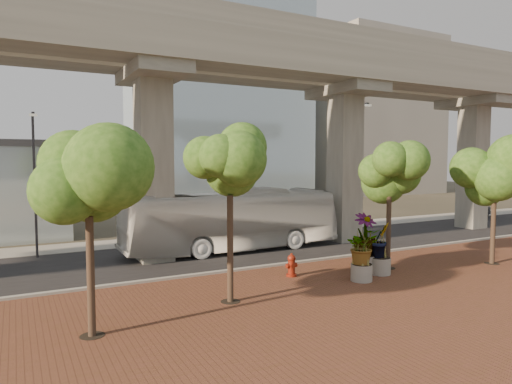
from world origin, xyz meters
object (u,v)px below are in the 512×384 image
fire_hydrant (292,265)px  planter_front (362,249)px  parked_car (475,210)px  transit_bus (233,221)px

fire_hydrant → planter_front: bearing=-42.6°
parked_car → transit_bus: bearing=77.9°
transit_bus → parked_car: bearing=-82.5°
transit_bus → parked_car: 25.30m
parked_car → fire_hydrant: 27.08m
fire_hydrant → planter_front: planter_front is taller
transit_bus → parked_car: size_ratio=2.89×
parked_car → fire_hydrant: bearing=91.4°
parked_car → planter_front: planter_front is taller
transit_bus → planter_front: size_ratio=5.64×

